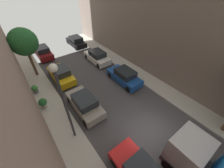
{
  "coord_description": "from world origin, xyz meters",
  "views": [
    {
      "loc": [
        -5.69,
        -2.76,
        9.69
      ],
      "look_at": [
        0.98,
        5.99,
        0.5
      ],
      "focal_mm": 21.95,
      "sensor_mm": 36.0,
      "label": 1
    }
  ],
  "objects_px": {
    "potted_plant_0": "(43,103)",
    "potted_plant_1": "(35,89)",
    "parked_car_left_5": "(43,52)",
    "parked_car_right_4": "(76,42)",
    "parked_car_right_2": "(124,76)",
    "parked_car_right_3": "(97,57)",
    "parked_car_left_3": "(85,104)",
    "street_tree_0": "(24,42)",
    "lamp_post": "(63,97)",
    "parked_car_left_4": "(61,75)"
  },
  "relations": [
    {
      "from": "potted_plant_0",
      "to": "potted_plant_1",
      "type": "xyz_separation_m",
      "value": [
        -0.09,
        2.44,
        -0.07
      ]
    },
    {
      "from": "parked_car_left_5",
      "to": "parked_car_right_4",
      "type": "distance_m",
      "value": 5.43
    },
    {
      "from": "parked_car_right_2",
      "to": "parked_car_left_5",
      "type": "bearing_deg",
      "value": 115.47
    },
    {
      "from": "potted_plant_1",
      "to": "potted_plant_0",
      "type": "bearing_deg",
      "value": -87.98
    },
    {
      "from": "parked_car_right_3",
      "to": "parked_car_right_4",
      "type": "distance_m",
      "value": 6.34
    },
    {
      "from": "parked_car_left_3",
      "to": "parked_car_right_2",
      "type": "distance_m",
      "value": 5.47
    },
    {
      "from": "parked_car_right_4",
      "to": "street_tree_0",
      "type": "bearing_deg",
      "value": -147.34
    },
    {
      "from": "parked_car_right_2",
      "to": "lamp_post",
      "type": "height_order",
      "value": "lamp_post"
    },
    {
      "from": "parked_car_left_4",
      "to": "street_tree_0",
      "type": "xyz_separation_m",
      "value": [
        -2.04,
        2.57,
        3.4
      ]
    },
    {
      "from": "parked_car_right_4",
      "to": "potted_plant_0",
      "type": "xyz_separation_m",
      "value": [
        -8.27,
        -10.42,
        -0.02
      ]
    },
    {
      "from": "potted_plant_1",
      "to": "lamp_post",
      "type": "relative_size",
      "value": 0.14
    },
    {
      "from": "parked_car_right_2",
      "to": "lamp_post",
      "type": "relative_size",
      "value": 0.68
    },
    {
      "from": "parked_car_left_3",
      "to": "parked_car_left_5",
      "type": "distance_m",
      "value": 12.23
    },
    {
      "from": "parked_car_right_3",
      "to": "potted_plant_0",
      "type": "height_order",
      "value": "parked_car_right_3"
    },
    {
      "from": "street_tree_0",
      "to": "lamp_post",
      "type": "distance_m",
      "value": 9.85
    },
    {
      "from": "parked_car_right_4",
      "to": "parked_car_left_4",
      "type": "bearing_deg",
      "value": -126.33
    },
    {
      "from": "parked_car_right_3",
      "to": "potted_plant_1",
      "type": "bearing_deg",
      "value": -168.9
    },
    {
      "from": "potted_plant_0",
      "to": "lamp_post",
      "type": "distance_m",
      "value": 5.53
    },
    {
      "from": "parked_car_left_5",
      "to": "parked_car_right_3",
      "type": "relative_size",
      "value": 1.0
    },
    {
      "from": "parked_car_right_2",
      "to": "potted_plant_0",
      "type": "relative_size",
      "value": 4.33
    },
    {
      "from": "parked_car_left_3",
      "to": "parked_car_right_3",
      "type": "height_order",
      "value": "same"
    },
    {
      "from": "parked_car_right_4",
      "to": "parked_car_left_3",
      "type": "bearing_deg",
      "value": -112.92
    },
    {
      "from": "parked_car_left_4",
      "to": "parked_car_left_5",
      "type": "xyz_separation_m",
      "value": [
        0.0,
        6.8,
        0.0
      ]
    },
    {
      "from": "parked_car_right_3",
      "to": "street_tree_0",
      "type": "distance_m",
      "value": 8.33
    },
    {
      "from": "parked_car_right_2",
      "to": "potted_plant_1",
      "type": "relative_size",
      "value": 4.71
    },
    {
      "from": "parked_car_left_3",
      "to": "parked_car_right_4",
      "type": "height_order",
      "value": "same"
    },
    {
      "from": "parked_car_left_4",
      "to": "parked_car_right_4",
      "type": "distance_m",
      "value": 9.11
    },
    {
      "from": "potted_plant_0",
      "to": "street_tree_0",
      "type": "bearing_deg",
      "value": 81.69
    },
    {
      "from": "parked_car_right_4",
      "to": "parked_car_left_5",
      "type": "bearing_deg",
      "value": -174.31
    },
    {
      "from": "parked_car_left_4",
      "to": "lamp_post",
      "type": "bearing_deg",
      "value": -104.63
    },
    {
      "from": "parked_car_left_3",
      "to": "lamp_post",
      "type": "xyz_separation_m",
      "value": [
        -1.9,
        -1.85,
        3.44
      ]
    },
    {
      "from": "parked_car_left_3",
      "to": "parked_car_right_3",
      "type": "distance_m",
      "value": 8.4
    },
    {
      "from": "parked_car_left_4",
      "to": "street_tree_0",
      "type": "bearing_deg",
      "value": 128.46
    },
    {
      "from": "parked_car_right_4",
      "to": "street_tree_0",
      "type": "xyz_separation_m",
      "value": [
        -7.44,
        -4.77,
        3.4
      ]
    },
    {
      "from": "parked_car_left_4",
      "to": "potted_plant_0",
      "type": "bearing_deg",
      "value": -133.02
    },
    {
      "from": "parked_car_left_4",
      "to": "parked_car_right_3",
      "type": "relative_size",
      "value": 1.0
    },
    {
      "from": "parked_car_left_5",
      "to": "potted_plant_0",
      "type": "xyz_separation_m",
      "value": [
        -2.87,
        -9.88,
        -0.02
      ]
    },
    {
      "from": "parked_car_left_3",
      "to": "parked_car_left_4",
      "type": "relative_size",
      "value": 1.0
    },
    {
      "from": "parked_car_right_3",
      "to": "lamp_post",
      "type": "bearing_deg",
      "value": -131.4
    },
    {
      "from": "parked_car_left_3",
      "to": "parked_car_left_4",
      "type": "height_order",
      "value": "same"
    },
    {
      "from": "parked_car_left_5",
      "to": "potted_plant_1",
      "type": "relative_size",
      "value": 4.71
    },
    {
      "from": "parked_car_right_2",
      "to": "parked_car_right_4",
      "type": "height_order",
      "value": "same"
    },
    {
      "from": "parked_car_left_5",
      "to": "parked_car_right_4",
      "type": "bearing_deg",
      "value": 5.69
    },
    {
      "from": "parked_car_left_5",
      "to": "potted_plant_1",
      "type": "distance_m",
      "value": 8.01
    },
    {
      "from": "parked_car_right_3",
      "to": "parked_car_right_4",
      "type": "relative_size",
      "value": 1.0
    },
    {
      "from": "parked_car_right_3",
      "to": "potted_plant_1",
      "type": "height_order",
      "value": "parked_car_right_3"
    },
    {
      "from": "parked_car_left_3",
      "to": "potted_plant_1",
      "type": "height_order",
      "value": "parked_car_left_3"
    },
    {
      "from": "parked_car_right_2",
      "to": "parked_car_right_3",
      "type": "height_order",
      "value": "same"
    },
    {
      "from": "lamp_post",
      "to": "parked_car_left_3",
      "type": "bearing_deg",
      "value": 44.2
    },
    {
      "from": "parked_car_right_3",
      "to": "parked_car_left_3",
      "type": "bearing_deg",
      "value": -130.01
    }
  ]
}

